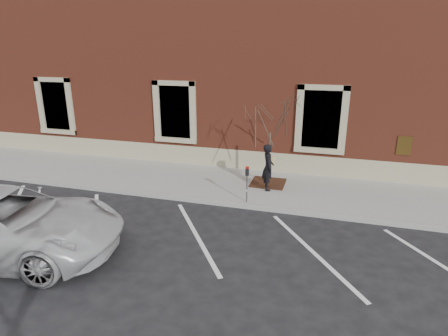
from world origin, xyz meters
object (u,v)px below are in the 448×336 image
(man, at_px, (268,167))
(white_truck, at_px, (1,224))
(parking_meter, at_px, (247,178))
(sapling, at_px, (271,118))

(man, height_order, white_truck, man)
(parking_meter, relative_size, white_truck, 0.21)
(white_truck, bearing_deg, man, -54.51)
(man, distance_m, parking_meter, 1.41)
(sapling, bearing_deg, white_truck, -130.63)
(sapling, relative_size, white_truck, 0.59)
(man, xyz_separation_m, parking_meter, (-0.45, -1.33, 0.02))
(parking_meter, height_order, sapling, sapling)
(man, relative_size, white_truck, 0.28)
(man, distance_m, sapling, 1.74)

